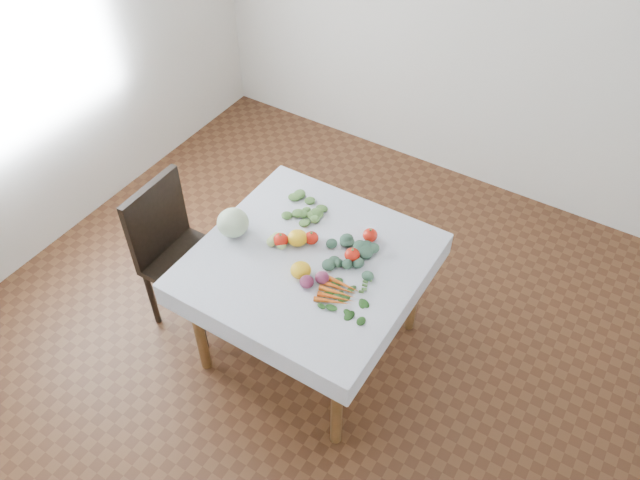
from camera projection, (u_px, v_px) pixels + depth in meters
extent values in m
plane|color=#55321B|center=(310.00, 345.00, 3.75)|extent=(4.00, 4.00, 0.00)
cube|color=white|center=(476.00, 2.00, 3.99)|extent=(4.00, 0.04, 2.70)
cube|color=white|center=(11.00, 52.00, 3.54)|extent=(0.04, 4.00, 2.70)
cube|color=brown|center=(309.00, 262.00, 3.23)|extent=(1.00, 1.00, 0.04)
cylinder|color=brown|center=(198.00, 328.00, 3.40)|extent=(0.06, 0.06, 0.71)
cylinder|color=brown|center=(337.00, 404.00, 3.07)|extent=(0.06, 0.06, 0.71)
cylinder|color=brown|center=(289.00, 232.00, 3.93)|extent=(0.06, 0.06, 0.71)
cylinder|color=brown|center=(415.00, 288.00, 3.60)|extent=(0.06, 0.06, 0.71)
cube|color=white|center=(309.00, 259.00, 3.22)|extent=(1.12, 1.12, 0.01)
cube|color=black|center=(190.00, 263.00, 3.59)|extent=(0.44, 0.44, 0.04)
cube|color=black|center=(156.00, 219.00, 3.48)|extent=(0.05, 0.43, 0.47)
cylinder|color=black|center=(152.00, 298.00, 3.72)|extent=(0.04, 0.04, 0.44)
cylinder|color=black|center=(201.00, 324.00, 3.59)|extent=(0.04, 0.04, 0.44)
cylinder|color=black|center=(192.00, 259.00, 3.94)|extent=(0.04, 0.04, 0.44)
cylinder|color=black|center=(239.00, 282.00, 3.81)|extent=(0.04, 0.04, 0.44)
ellipsoid|color=#B0C7A6|center=(233.00, 223.00, 3.29)|extent=(0.23, 0.23, 0.15)
ellipsoid|color=red|center=(281.00, 240.00, 3.26)|extent=(0.09, 0.09, 0.07)
ellipsoid|color=red|center=(370.00, 235.00, 3.29)|extent=(0.11, 0.11, 0.07)
ellipsoid|color=red|center=(352.00, 255.00, 3.18)|extent=(0.10, 0.10, 0.07)
ellipsoid|color=red|center=(311.00, 238.00, 3.27)|extent=(0.09, 0.09, 0.07)
ellipsoid|color=gold|center=(298.00, 238.00, 3.27)|extent=(0.14, 0.14, 0.08)
ellipsoid|color=gold|center=(301.00, 270.00, 3.11)|extent=(0.14, 0.14, 0.07)
ellipsoid|color=#55182F|center=(322.00, 278.00, 3.08)|extent=(0.08, 0.08, 0.06)
ellipsoid|color=#55182F|center=(307.00, 282.00, 3.06)|extent=(0.07, 0.07, 0.06)
ellipsoid|color=#B1D078|center=(280.00, 240.00, 3.28)|extent=(0.05, 0.05, 0.04)
ellipsoid|color=#B1D078|center=(279.00, 237.00, 3.30)|extent=(0.05, 0.05, 0.04)
ellipsoid|color=#B1D078|center=(276.00, 240.00, 3.28)|extent=(0.05, 0.05, 0.04)
ellipsoid|color=#B1D078|center=(285.00, 240.00, 3.28)|extent=(0.05, 0.05, 0.04)
ellipsoid|color=#B1D078|center=(273.00, 235.00, 3.31)|extent=(0.05, 0.05, 0.04)
ellipsoid|color=#B1D078|center=(281.00, 245.00, 3.26)|extent=(0.05, 0.05, 0.04)
ellipsoid|color=#B1D078|center=(285.00, 235.00, 3.31)|extent=(0.05, 0.05, 0.04)
cone|color=orange|center=(343.00, 284.00, 3.07)|extent=(0.19, 0.03, 0.03)
cone|color=orange|center=(340.00, 288.00, 3.05)|extent=(0.19, 0.05, 0.03)
cone|color=orange|center=(337.00, 292.00, 3.04)|extent=(0.19, 0.06, 0.03)
cone|color=orange|center=(334.00, 296.00, 3.02)|extent=(0.19, 0.08, 0.03)
cone|color=orange|center=(330.00, 300.00, 3.00)|extent=(0.18, 0.09, 0.03)
ellipsoid|color=#375B45|center=(355.00, 259.00, 3.18)|extent=(0.07, 0.07, 0.04)
ellipsoid|color=#375B45|center=(348.00, 254.00, 3.21)|extent=(0.07, 0.07, 0.04)
ellipsoid|color=#375B45|center=(350.00, 262.00, 3.17)|extent=(0.07, 0.07, 0.04)
ellipsoid|color=#375B45|center=(358.00, 255.00, 3.20)|extent=(0.07, 0.07, 0.04)
ellipsoid|color=#375B45|center=(340.00, 256.00, 3.20)|extent=(0.07, 0.07, 0.04)
ellipsoid|color=#375B45|center=(360.00, 265.00, 3.15)|extent=(0.07, 0.07, 0.04)
ellipsoid|color=#375B45|center=(351.00, 249.00, 3.24)|extent=(0.07, 0.07, 0.04)
ellipsoid|color=#375B45|center=(340.00, 264.00, 3.16)|extent=(0.07, 0.07, 0.04)
ellipsoid|color=#375B45|center=(369.00, 259.00, 3.18)|extent=(0.07, 0.07, 0.04)
ellipsoid|color=#375B45|center=(336.00, 248.00, 3.24)|extent=(0.07, 0.07, 0.04)
ellipsoid|color=#375B45|center=(355.00, 272.00, 3.12)|extent=(0.07, 0.07, 0.04)
ellipsoid|color=#375B45|center=(363.00, 247.00, 3.24)|extent=(0.07, 0.07, 0.04)
ellipsoid|color=#375B45|center=(328.00, 259.00, 3.18)|extent=(0.07, 0.07, 0.04)
ellipsoid|color=#375B45|center=(375.00, 269.00, 3.14)|extent=(0.07, 0.07, 0.04)
ellipsoid|color=#375B45|center=(341.00, 240.00, 3.28)|extent=(0.07, 0.07, 0.04)
ellipsoid|color=#204F18|center=(349.00, 306.00, 2.99)|extent=(0.06, 0.04, 0.01)
ellipsoid|color=#204F18|center=(346.00, 300.00, 3.01)|extent=(0.06, 0.04, 0.01)
ellipsoid|color=#204F18|center=(342.00, 307.00, 2.98)|extent=(0.06, 0.04, 0.01)
ellipsoid|color=#204F18|center=(355.00, 304.00, 2.99)|extent=(0.06, 0.04, 0.01)
ellipsoid|color=#204F18|center=(338.00, 298.00, 3.02)|extent=(0.06, 0.04, 0.01)
ellipsoid|color=#204F18|center=(349.00, 312.00, 2.96)|extent=(0.06, 0.04, 0.01)
ellipsoid|color=#204F18|center=(353.00, 296.00, 3.03)|extent=(0.06, 0.04, 0.01)
ellipsoid|color=#204F18|center=(332.00, 305.00, 2.99)|extent=(0.06, 0.04, 0.01)
ellipsoid|color=#204F18|center=(362.00, 310.00, 2.97)|extent=(0.06, 0.04, 0.01)
ellipsoid|color=#204F18|center=(339.00, 291.00, 3.05)|extent=(0.06, 0.04, 0.01)
ellipsoid|color=#204F18|center=(340.00, 316.00, 2.94)|extent=(0.06, 0.04, 0.01)
ellipsoid|color=#204F18|center=(365.00, 299.00, 3.02)|extent=(0.06, 0.04, 0.01)
ellipsoid|color=#204F18|center=(324.00, 296.00, 3.03)|extent=(0.06, 0.04, 0.01)
ellipsoid|color=#204F18|center=(360.00, 320.00, 2.93)|extent=(0.06, 0.04, 0.01)
ellipsoid|color=#547937|center=(303.00, 209.00, 3.46)|extent=(0.06, 0.06, 0.03)
ellipsoid|color=#547937|center=(300.00, 205.00, 3.49)|extent=(0.06, 0.06, 0.03)
ellipsoid|color=#547937|center=(298.00, 211.00, 3.45)|extent=(0.06, 0.06, 0.03)
ellipsoid|color=#547937|center=(308.00, 207.00, 3.48)|extent=(0.06, 0.06, 0.03)
ellipsoid|color=#547937|center=(292.00, 204.00, 3.49)|extent=(0.06, 0.06, 0.03)
ellipsoid|color=#547937|center=(305.00, 214.00, 3.43)|extent=(0.06, 0.06, 0.03)
ellipsoid|color=#547937|center=(305.00, 201.00, 3.51)|extent=(0.06, 0.06, 0.03)
ellipsoid|color=#547937|center=(288.00, 211.00, 3.45)|extent=(0.06, 0.06, 0.03)
ellipsoid|color=#547937|center=(316.00, 212.00, 3.45)|extent=(0.06, 0.06, 0.03)
ellipsoid|color=#547937|center=(291.00, 198.00, 3.53)|extent=(0.06, 0.06, 0.03)
ellipsoid|color=#547937|center=(298.00, 219.00, 3.41)|extent=(0.06, 0.06, 0.03)
ellipsoid|color=#547937|center=(317.00, 201.00, 3.51)|extent=(0.06, 0.06, 0.03)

